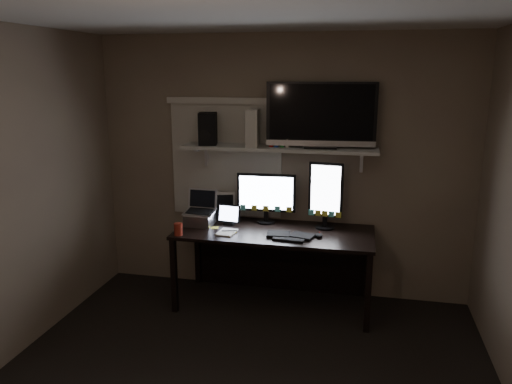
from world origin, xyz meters
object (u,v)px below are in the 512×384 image
(laptop, at_px, (200,209))
(tablet, at_px, (229,215))
(speaker, at_px, (208,129))
(mouse, at_px, (319,235))
(monitor_landscape, at_px, (266,198))
(game_console, at_px, (254,128))
(desk, at_px, (276,245))
(tv, at_px, (321,115))
(cup, at_px, (178,229))
(monitor_portrait, at_px, (326,195))
(keyboard, at_px, (290,235))

(laptop, bearing_deg, tablet, 19.18)
(speaker, bearing_deg, mouse, -26.20)
(monitor_landscape, height_order, game_console, game_console)
(desk, height_order, monitor_landscape, monitor_landscape)
(tv, bearing_deg, cup, -162.20)
(cup, distance_m, tv, 1.63)
(speaker, bearing_deg, laptop, -120.04)
(monitor_portrait, distance_m, speaker, 1.26)
(monitor_landscape, bearing_deg, keyboard, -53.94)
(monitor_landscape, distance_m, keyboard, 0.52)
(desk, xyz_separation_m, game_console, (-0.23, 0.06, 1.10))
(monitor_landscape, xyz_separation_m, monitor_portrait, (0.57, -0.06, 0.07))
(monitor_landscape, height_order, keyboard, monitor_landscape)
(laptop, height_order, cup, laptop)
(game_console, relative_size, speaker, 1.13)
(tv, bearing_deg, monitor_landscape, 170.66)
(desk, bearing_deg, keyboard, -57.14)
(tablet, bearing_deg, keyboard, -13.12)
(mouse, bearing_deg, desk, 145.73)
(monitor_portrait, distance_m, mouse, 0.40)
(monitor_portrait, bearing_deg, laptop, -165.63)
(laptop, distance_m, tv, 1.42)
(monitor_landscape, height_order, laptop, monitor_landscape)
(monitor_landscape, bearing_deg, cup, -144.48)
(tablet, bearing_deg, laptop, -155.67)
(monitor_landscape, bearing_deg, tablet, -159.96)
(desk, relative_size, speaker, 6.02)
(speaker, bearing_deg, keyboard, -32.60)
(desk, bearing_deg, monitor_landscape, 137.89)
(desk, height_order, keyboard, keyboard)
(cup, relative_size, speaker, 0.37)
(mouse, distance_m, cup, 1.25)
(keyboard, bearing_deg, cup, -165.34)
(laptop, relative_size, game_console, 0.96)
(keyboard, distance_m, mouse, 0.26)
(tablet, xyz_separation_m, game_console, (0.22, 0.08, 0.82))
(keyboard, relative_size, game_console, 1.25)
(tv, relative_size, speaker, 3.25)
(tv, xyz_separation_m, game_console, (-0.61, -0.01, -0.12))
(mouse, bearing_deg, game_console, 150.16)
(monitor_portrait, bearing_deg, cup, -152.64)
(desk, relative_size, tablet, 7.99)
(cup, bearing_deg, laptop, 73.38)
(keyboard, height_order, cup, cup)
(monitor_landscape, relative_size, tv, 0.58)
(mouse, xyz_separation_m, tablet, (-0.87, 0.19, 0.08))
(monitor_landscape, xyz_separation_m, speaker, (-0.55, -0.06, 0.65))
(keyboard, bearing_deg, monitor_landscape, 133.26)
(keyboard, xyz_separation_m, tablet, (-0.62, 0.23, 0.09))
(cup, bearing_deg, tablet, 47.82)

